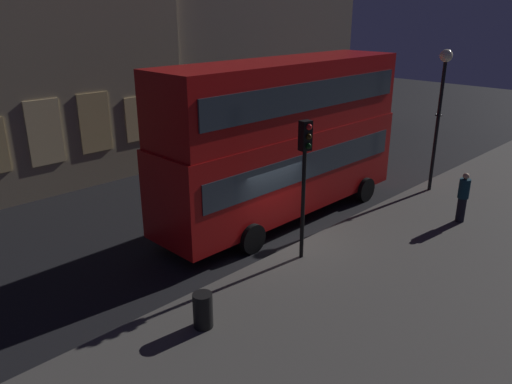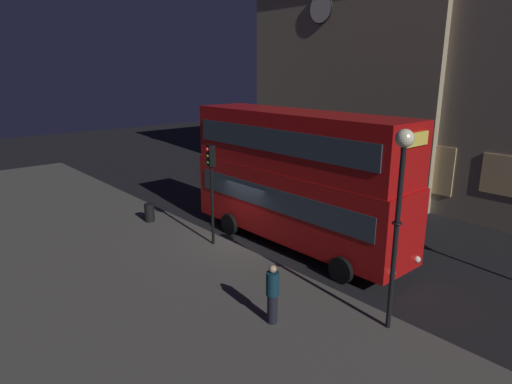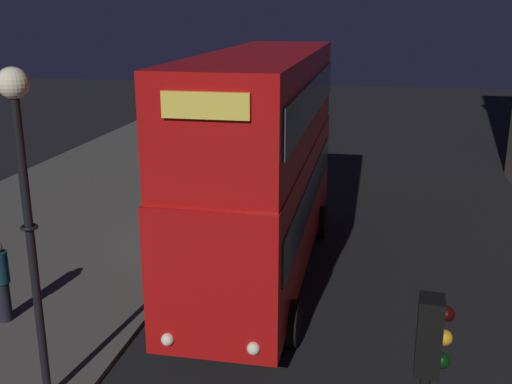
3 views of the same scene
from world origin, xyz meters
name	(u,v)px [view 2 (image 2 of 3)]	position (x,y,z in m)	size (l,w,h in m)	color
ground_plane	(244,241)	(0.00, 0.00, 0.00)	(80.00, 80.00, 0.00)	black
sidewalk_slab	(125,277)	(0.00, -5.54, 0.06)	(44.00, 9.73, 0.12)	#4C4944
building_with_clock	(382,58)	(-3.30, 14.31, 7.92)	(13.30, 10.21, 15.84)	tan
double_decker_bus	(296,174)	(1.77, 1.30, 3.11)	(10.43, 2.84, 5.63)	#B20F0F
traffic_light_near_kerb	(211,174)	(-0.36, -1.42, 3.13)	(0.36, 0.39, 4.20)	black
street_lamp	(400,190)	(8.03, -1.29, 4.18)	(0.48, 0.48, 5.66)	black
pedestrian	(272,294)	(5.69, -3.62, 1.04)	(0.38, 0.38, 1.80)	black
litter_bin	(149,213)	(-4.71, -2.06, 0.56)	(0.47, 0.47, 0.88)	black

